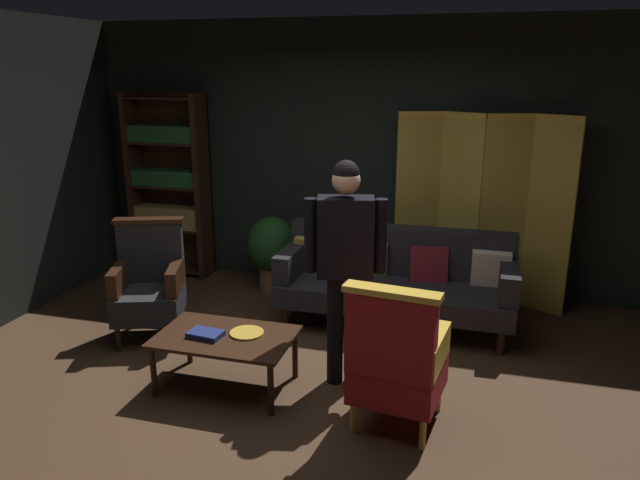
# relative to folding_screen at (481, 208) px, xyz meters

# --- Properties ---
(ground_plane) EXTENTS (10.00, 10.00, 0.00)m
(ground_plane) POSITION_rel_folding_screen_xyz_m (-1.25, -2.20, -0.99)
(ground_plane) COLOR #3D2819
(back_wall) EXTENTS (7.20, 0.10, 2.80)m
(back_wall) POSITION_rel_folding_screen_xyz_m (-1.25, 0.25, 0.41)
(back_wall) COLOR black
(back_wall) RESTS_ON ground_plane
(folding_screen) EXTENTS (1.69, 0.34, 1.90)m
(folding_screen) POSITION_rel_folding_screen_xyz_m (0.00, 0.00, 0.00)
(folding_screen) COLOR #B29338
(folding_screen) RESTS_ON ground_plane
(bookshelf) EXTENTS (0.90, 0.32, 2.05)m
(bookshelf) POSITION_rel_folding_screen_xyz_m (-3.40, -0.00, 0.07)
(bookshelf) COLOR black
(bookshelf) RESTS_ON ground_plane
(velvet_couch) EXTENTS (2.12, 0.78, 0.88)m
(velvet_couch) POSITION_rel_folding_screen_xyz_m (-0.70, -0.74, -0.53)
(velvet_couch) COLOR black
(velvet_couch) RESTS_ON ground_plane
(coffee_table) EXTENTS (1.00, 0.64, 0.42)m
(coffee_table) POSITION_rel_folding_screen_xyz_m (-1.74, -2.24, -0.61)
(coffee_table) COLOR black
(coffee_table) RESTS_ON ground_plane
(armchair_gilt_accent) EXTENTS (0.65, 0.64, 1.04)m
(armchair_gilt_accent) POSITION_rel_folding_screen_xyz_m (-0.45, -2.43, -0.50)
(armchair_gilt_accent) COLOR gold
(armchair_gilt_accent) RESTS_ON ground_plane
(armchair_wing_left) EXTENTS (0.74, 0.74, 1.04)m
(armchair_wing_left) POSITION_rel_folding_screen_xyz_m (-2.75, -1.60, -0.50)
(armchair_wing_left) COLOR black
(armchair_wing_left) RESTS_ON ground_plane
(standing_figure) EXTENTS (0.58, 0.30, 1.70)m
(standing_figure) POSITION_rel_folding_screen_xyz_m (-0.91, -1.94, 0.04)
(standing_figure) COLOR black
(standing_figure) RESTS_ON ground_plane
(potted_plant) EXTENTS (0.52, 0.52, 0.81)m
(potted_plant) POSITION_rel_folding_screen_xyz_m (-2.10, -0.25, -0.52)
(potted_plant) COLOR brown
(potted_plant) RESTS_ON ground_plane
(book_navy_cloth) EXTENTS (0.26, 0.18, 0.04)m
(book_navy_cloth) POSITION_rel_folding_screen_xyz_m (-1.87, -2.30, -0.55)
(book_navy_cloth) COLOR navy
(book_navy_cloth) RESTS_ON coffee_table
(brass_tray) EXTENTS (0.25, 0.25, 0.02)m
(brass_tray) POSITION_rel_folding_screen_xyz_m (-1.60, -2.18, -0.56)
(brass_tray) COLOR gold
(brass_tray) RESTS_ON coffee_table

